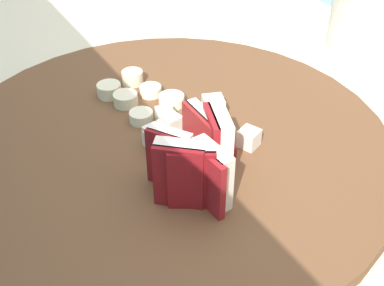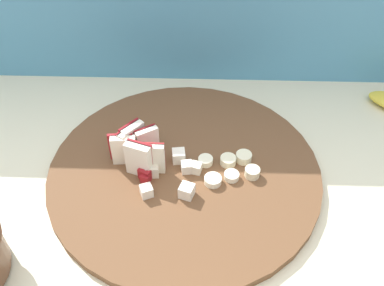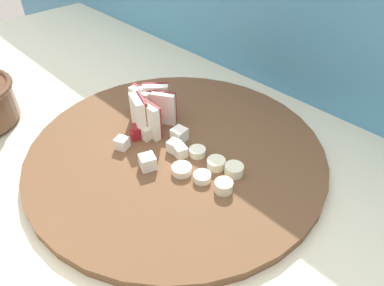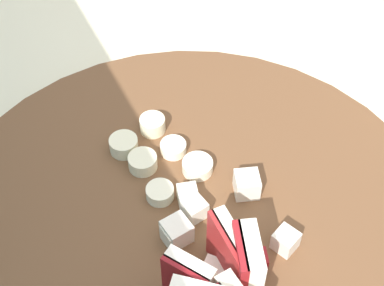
{
  "view_description": "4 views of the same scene",
  "coord_description": "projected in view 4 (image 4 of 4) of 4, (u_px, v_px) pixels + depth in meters",
  "views": [
    {
      "loc": [
        -0.24,
        0.26,
        1.19
      ],
      "look_at": [
        0.05,
        0.09,
        0.94
      ],
      "focal_mm": 45.13,
      "sensor_mm": 36.0,
      "label": 1
    },
    {
      "loc": [
        0.12,
        -0.38,
        1.41
      ],
      "look_at": [
        0.11,
        0.1,
        0.96
      ],
      "focal_mm": 39.0,
      "sensor_mm": 36.0,
      "label": 2
    },
    {
      "loc": [
        0.41,
        -0.18,
        1.25
      ],
      "look_at": [
        0.13,
        0.08,
        0.94
      ],
      "focal_mm": 32.71,
      "sensor_mm": 36.0,
      "label": 3
    },
    {
      "loc": [
        -0.14,
        0.2,
        1.31
      ],
      "look_at": [
        0.14,
        0.06,
        0.95
      ],
      "focal_mm": 53.29,
      "sensor_mm": 36.0,
      "label": 4
    }
  ],
  "objects": [
    {
      "name": "cutting_board",
      "position": [
        189.0,
        226.0,
        0.48
      ],
      "size": [
        0.44,
        0.44,
        0.01
      ],
      "primitive_type": "cylinder",
      "color": "brown",
      "rests_on": "tiled_countertop"
    },
    {
      "name": "apple_dice_pile",
      "position": [
        222.0,
        233.0,
        0.45
      ],
      "size": [
        0.1,
        0.1,
        0.02
      ],
      "color": "white",
      "rests_on": "cutting_board"
    },
    {
      "name": "banana_slice_rows",
      "position": [
        156.0,
        154.0,
        0.51
      ],
      "size": [
        0.1,
        0.08,
        0.01
      ],
      "color": "white",
      "rests_on": "cutting_board"
    }
  ]
}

